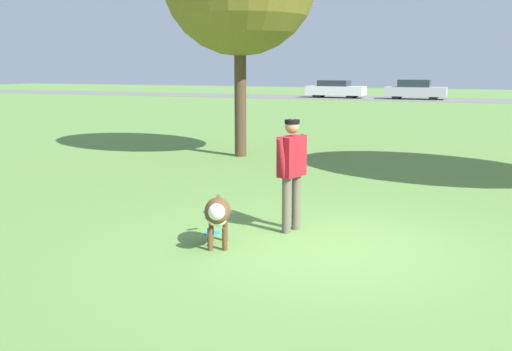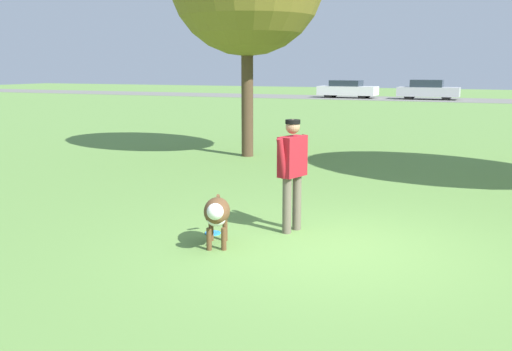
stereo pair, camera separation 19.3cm
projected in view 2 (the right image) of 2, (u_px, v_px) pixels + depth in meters
name	position (u px, v px, depth m)	size (l,w,h in m)	color
ground_plane	(330.00, 248.00, 8.00)	(120.00, 120.00, 0.00)	#608C42
far_road_strip	(484.00, 101.00, 42.15)	(120.00, 6.00, 0.01)	slate
person	(292.00, 166.00, 8.66)	(0.33, 0.72, 1.65)	#665B4C
dog	(217.00, 213.00, 8.01)	(0.62, 1.05, 0.68)	brown
frisbee	(213.00, 233.00, 8.70)	(0.23, 0.23, 0.02)	#268CE5
parked_car_white	(347.00, 89.00, 45.70)	(4.45, 1.86, 1.34)	white
parked_car_silver	(428.00, 90.00, 43.47)	(4.40, 1.89, 1.43)	#B7B7BC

